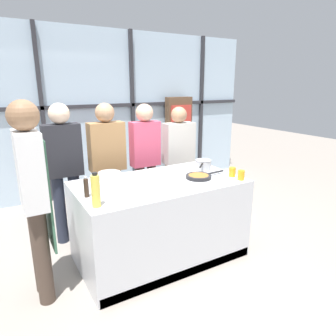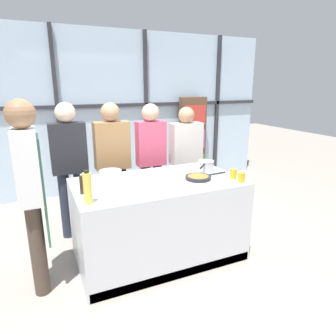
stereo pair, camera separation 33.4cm
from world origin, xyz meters
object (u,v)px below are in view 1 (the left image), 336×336
(spectator_center_left, at_px, (107,161))
(spectator_center_right, at_px, (145,156))
(saucepan, at_px, (203,165))
(oil_bottle, at_px, (96,191))
(mixing_bowl, at_px, (110,175))
(juice_glass_far, at_px, (232,172))
(juice_glass_near, at_px, (241,175))
(frying_pan, at_px, (199,176))
(spectator_far_left, at_px, (64,165))
(chef, at_px, (34,191))
(spectator_far_right, at_px, (179,156))
(pepper_grinder, at_px, (86,187))
(white_plate, at_px, (114,183))

(spectator_center_left, bearing_deg, spectator_center_right, 180.00)
(saucepan, xyz_separation_m, oil_bottle, (-1.46, -0.46, 0.08))
(mixing_bowl, height_order, juice_glass_far, juice_glass_far)
(oil_bottle, xyz_separation_m, juice_glass_near, (1.58, -0.07, -0.09))
(oil_bottle, bearing_deg, spectator_center_right, 49.10)
(spectator_center_left, relative_size, spectator_center_right, 1.02)
(frying_pan, xyz_separation_m, juice_glass_far, (0.36, -0.14, 0.03))
(spectator_far_left, xyz_separation_m, frying_pan, (1.23, -1.01, -0.06))
(juice_glass_near, bearing_deg, saucepan, 102.52)
(chef, xyz_separation_m, spectator_far_right, (2.04, 0.94, -0.13))
(pepper_grinder, xyz_separation_m, juice_glass_far, (1.59, -0.20, -0.04))
(spectator_center_right, xyz_separation_m, saucepan, (0.41, -0.76, 0.00))
(spectator_center_left, bearing_deg, spectator_far_right, 180.00)
(spectator_far_left, height_order, juice_glass_far, spectator_far_left)
(spectator_center_left, xyz_separation_m, white_plate, (-0.18, -0.71, -0.05))
(spectator_center_right, bearing_deg, saucepan, 117.98)
(mixing_bowl, relative_size, pepper_grinder, 1.26)
(saucepan, bearing_deg, spectator_far_right, 80.50)
(spectator_center_left, height_order, saucepan, spectator_center_left)
(frying_pan, distance_m, juice_glass_near, 0.45)
(spectator_far_left, height_order, mixing_bowl, spectator_far_left)
(oil_bottle, bearing_deg, frying_pan, 9.67)
(spectator_far_right, relative_size, oil_bottle, 5.28)
(white_plate, relative_size, juice_glass_far, 2.16)
(chef, height_order, spectator_center_right, chef)
(juice_glass_far, bearing_deg, spectator_center_left, 132.56)
(spectator_far_left, bearing_deg, juice_glass_near, 140.94)
(saucepan, bearing_deg, juice_glass_near, -77.48)
(spectator_far_left, xyz_separation_m, spectator_center_left, (0.53, 0.00, -0.02))
(spectator_far_left, distance_m, pepper_grinder, 0.95)
(spectator_far_right, xyz_separation_m, frying_pan, (-0.37, -1.01, 0.02))
(white_plate, bearing_deg, chef, -163.84)
(frying_pan, distance_m, mixing_bowl, 0.99)
(chef, bearing_deg, pepper_grinder, 87.96)
(saucepan, bearing_deg, spectator_center_left, 140.88)
(chef, relative_size, oil_bottle, 5.91)
(white_plate, distance_m, juice_glass_near, 1.37)
(saucepan, distance_m, white_plate, 1.13)
(spectator_center_left, distance_m, spectator_center_right, 0.53)
(juice_glass_far, bearing_deg, juice_glass_near, -90.00)
(spectator_center_right, bearing_deg, spectator_far_right, 180.00)
(chef, bearing_deg, mixing_bowl, 117.69)
(spectator_far_left, relative_size, oil_bottle, 5.61)
(spectator_far_left, bearing_deg, mixing_bowl, 126.53)
(spectator_center_left, bearing_deg, spectator_far_left, 0.00)
(saucepan, height_order, pepper_grinder, pepper_grinder)
(saucepan, bearing_deg, juice_glass_far, -73.17)
(spectator_far_right, distance_m, juice_glass_far, 1.15)
(frying_pan, bearing_deg, oil_bottle, -170.33)
(spectator_center_left, height_order, spectator_far_right, spectator_center_left)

